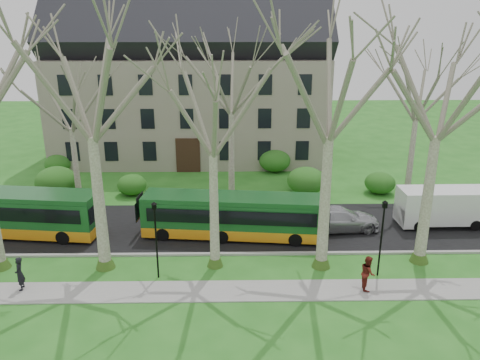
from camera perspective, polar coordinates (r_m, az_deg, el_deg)
name	(u,v)px	position (r m, az deg, el deg)	size (l,w,h in m)	color
ground	(267,267)	(27.02, 3.32, -10.56)	(120.00, 120.00, 0.00)	#286C1E
sidewalk	(271,291)	(24.86, 3.75, -13.30)	(70.00, 2.00, 0.06)	gray
road	(261,227)	(31.91, 2.60, -5.69)	(80.00, 8.00, 0.06)	black
curb	(265,254)	(28.30, 3.10, -8.95)	(80.00, 0.25, 0.14)	#A5A39E
building	(191,77)	(47.96, -5.99, 12.43)	(26.50, 12.20, 16.00)	gray
tree_row_verge	(269,146)	(24.68, 3.57, 4.13)	(49.00, 7.00, 14.00)	gray
tree_row_far	(240,123)	(35.26, 0.02, 6.91)	(33.00, 7.00, 12.00)	gray
lamp_row	(269,233)	(24.96, 3.60, -6.52)	(36.22, 0.22, 4.30)	black
hedges	(200,175)	(39.53, -4.90, 0.64)	(30.60, 8.60, 2.00)	#2E641C
bus_lead	(7,212)	(33.77, -26.52, -3.53)	(11.99, 2.50, 3.00)	#175020
bus_follow	(233,215)	(29.91, -0.89, -4.35)	(11.40, 2.37, 2.85)	#175020
sedan	(339,219)	(31.76, 12.01, -4.65)	(2.17, 5.33, 1.55)	#ACADB1
van_a	(443,207)	(34.41, 23.46, -3.08)	(5.87, 2.13, 2.56)	white
pedestrian_a	(20,274)	(26.91, -25.28, -10.29)	(0.66, 0.43, 1.80)	black
pedestrian_b	(368,273)	(25.34, 15.31, -10.84)	(0.89, 0.70, 1.84)	maroon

